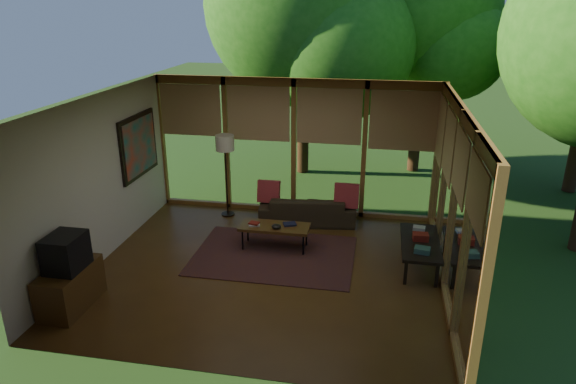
% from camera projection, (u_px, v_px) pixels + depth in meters
% --- Properties ---
extents(floor, '(5.50, 5.50, 0.00)m').
position_uv_depth(floor, '(267.00, 270.00, 8.25)').
color(floor, brown).
rests_on(floor, ground).
extents(ceiling, '(5.50, 5.50, 0.00)m').
position_uv_depth(ceiling, '(264.00, 102.00, 7.31)').
color(ceiling, white).
rests_on(ceiling, ground).
extents(wall_left, '(0.04, 5.00, 2.70)m').
position_uv_depth(wall_left, '(99.00, 180.00, 8.25)').
color(wall_left, silver).
rests_on(wall_left, ground).
extents(wall_front, '(5.50, 0.04, 2.70)m').
position_uv_depth(wall_front, '(214.00, 271.00, 5.48)').
color(wall_front, silver).
rests_on(wall_front, ground).
extents(window_wall_back, '(5.50, 0.12, 2.70)m').
position_uv_depth(window_wall_back, '(294.00, 148.00, 10.08)').
color(window_wall_back, '#9B6830').
rests_on(window_wall_back, ground).
extents(window_wall_right, '(0.12, 5.00, 2.70)m').
position_uv_depth(window_wall_right, '(453.00, 203.00, 7.31)').
color(window_wall_right, '#9B6830').
rests_on(window_wall_right, ground).
extents(tree_nw, '(4.60, 4.60, 6.27)m').
position_uv_depth(tree_nw, '(305.00, 5.00, 11.68)').
color(tree_nw, '#3A2315').
rests_on(tree_nw, ground).
extents(tree_ne, '(3.36, 3.36, 5.58)m').
position_uv_depth(tree_ne, '(427.00, 9.00, 11.83)').
color(tree_ne, '#3A2315').
rests_on(tree_ne, ground).
extents(rug, '(2.69, 1.90, 0.01)m').
position_uv_depth(rug, '(274.00, 255.00, 8.70)').
color(rug, brown).
rests_on(rug, floor).
extents(sofa, '(1.92, 0.95, 0.54)m').
position_uv_depth(sofa, '(307.00, 209.00, 9.94)').
color(sofa, '#332919').
rests_on(sofa, floor).
extents(pillow_left, '(0.43, 0.23, 0.45)m').
position_uv_depth(pillow_left, '(269.00, 192.00, 9.91)').
color(pillow_left, maroon).
rests_on(pillow_left, sofa).
extents(pillow_right, '(0.46, 0.25, 0.48)m').
position_uv_depth(pillow_right, '(347.00, 196.00, 9.65)').
color(pillow_right, maroon).
rests_on(pillow_right, sofa).
extents(ct_book_lower, '(0.23, 0.20, 0.03)m').
position_uv_depth(ct_book_lower, '(254.00, 225.00, 8.84)').
color(ct_book_lower, '#AEA59E').
rests_on(ct_book_lower, coffee_table).
extents(ct_book_upper, '(0.19, 0.16, 0.03)m').
position_uv_depth(ct_book_upper, '(254.00, 223.00, 8.82)').
color(ct_book_upper, maroon).
rests_on(ct_book_upper, coffee_table).
extents(ct_book_side, '(0.26, 0.22, 0.03)m').
position_uv_depth(ct_book_side, '(290.00, 224.00, 8.85)').
color(ct_book_side, black).
rests_on(ct_book_side, coffee_table).
extents(ct_bowl, '(0.16, 0.16, 0.07)m').
position_uv_depth(ct_bowl, '(276.00, 226.00, 8.71)').
color(ct_bowl, black).
rests_on(ct_bowl, coffee_table).
extents(media_cabinet, '(0.50, 1.00, 0.60)m').
position_uv_depth(media_cabinet, '(70.00, 287.00, 7.16)').
color(media_cabinet, '#583718').
rests_on(media_cabinet, floor).
extents(television, '(0.45, 0.55, 0.50)m').
position_uv_depth(television, '(66.00, 252.00, 6.97)').
color(television, black).
rests_on(television, media_cabinet).
extents(console_book_a, '(0.26, 0.21, 0.08)m').
position_uv_depth(console_book_a, '(422.00, 250.00, 7.80)').
color(console_book_a, '#315750').
rests_on(console_book_a, side_console).
extents(console_book_b, '(0.25, 0.19, 0.11)m').
position_uv_depth(console_book_b, '(421.00, 237.00, 8.21)').
color(console_book_b, maroon).
rests_on(console_book_b, side_console).
extents(console_book_c, '(0.21, 0.17, 0.05)m').
position_uv_depth(console_book_c, '(419.00, 228.00, 8.59)').
color(console_book_c, '#AEA59E').
rests_on(console_book_c, side_console).
extents(floor_lamp, '(0.36, 0.36, 1.65)m').
position_uv_depth(floor_lamp, '(225.00, 148.00, 9.88)').
color(floor_lamp, black).
rests_on(floor_lamp, floor).
extents(coffee_table, '(1.20, 0.50, 0.43)m').
position_uv_depth(coffee_table, '(275.00, 228.00, 8.84)').
color(coffee_table, '#583718').
rests_on(coffee_table, floor).
extents(side_console, '(0.60, 1.40, 0.46)m').
position_uv_depth(side_console, '(420.00, 244.00, 8.20)').
color(side_console, black).
rests_on(side_console, floor).
extents(wall_painting, '(0.06, 1.35, 1.15)m').
position_uv_depth(wall_painting, '(139.00, 146.00, 9.46)').
color(wall_painting, black).
rests_on(wall_painting, wall_left).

